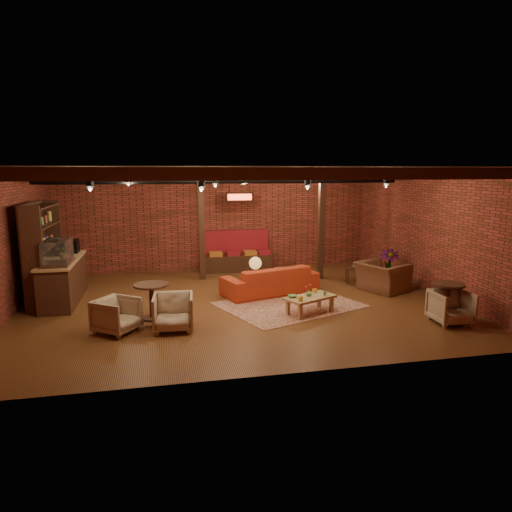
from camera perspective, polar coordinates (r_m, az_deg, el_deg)
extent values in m
plane|color=#391A0E|center=(11.04, -2.28, -5.86)|extent=(10.00, 10.00, 0.00)
cube|color=black|center=(10.58, -2.42, 11.00)|extent=(10.00, 8.00, 0.02)
cube|color=maroon|center=(14.62, -4.98, 4.60)|extent=(10.00, 0.02, 3.20)
cube|color=maroon|center=(6.84, 3.28, -2.33)|extent=(10.00, 0.02, 3.20)
cube|color=maroon|center=(11.03, -28.90, 1.32)|extent=(0.02, 8.00, 3.20)
cube|color=maroon|center=(12.53, 20.86, 2.92)|extent=(0.02, 8.00, 3.20)
cylinder|color=black|center=(12.16, -3.67, 9.30)|extent=(9.60, 0.12, 0.12)
cube|color=black|center=(13.17, -6.83, 3.89)|extent=(0.16, 0.16, 3.20)
cube|color=black|center=(13.33, 8.16, 3.94)|extent=(0.16, 0.16, 3.20)
imported|color=#337F33|center=(12.00, -22.54, 0.65)|extent=(0.35, 0.39, 0.30)
cube|color=red|center=(13.76, -2.07, 7.39)|extent=(0.86, 0.06, 0.30)
cube|color=maroon|center=(10.89, 4.20, -6.08)|extent=(3.69, 3.28, 0.01)
imported|color=#A93017|center=(11.75, 1.77, -3.00)|extent=(2.65, 1.65, 0.72)
cube|color=olive|center=(10.21, 6.78, -5.18)|extent=(1.27, 0.99, 0.05)
cube|color=olive|center=(9.81, 5.54, -7.00)|extent=(0.07, 0.07, 0.34)
cube|color=olive|center=(10.45, 9.41, -5.99)|extent=(0.07, 0.07, 0.34)
cube|color=olive|center=(10.10, 4.01, -6.46)|extent=(0.07, 0.07, 0.34)
cube|color=olive|center=(10.71, 7.86, -5.52)|extent=(0.07, 0.07, 0.34)
imported|color=gold|center=(9.82, 5.60, -5.35)|extent=(0.15, 0.15, 0.09)
imported|color=#509845|center=(10.31, 8.60, -4.66)|extent=(0.12, 0.12, 0.09)
imported|color=gold|center=(10.53, 7.37, -4.29)|extent=(0.15, 0.15, 0.09)
imported|color=#509845|center=(10.08, 4.57, -5.03)|extent=(0.26, 0.26, 0.05)
imported|color=#509845|center=(10.22, 6.61, -4.68)|extent=(0.14, 0.14, 0.11)
sphere|color=red|center=(10.18, 6.63, -3.89)|extent=(0.10, 0.10, 0.10)
cube|color=black|center=(11.52, -0.08, -2.22)|extent=(0.59, 0.59, 0.05)
cylinder|color=black|center=(11.59, -0.08, -3.64)|extent=(0.04, 0.04, 0.54)
cylinder|color=#986132|center=(11.51, -0.08, -2.05)|extent=(0.16, 0.16, 0.02)
cylinder|color=#986132|center=(11.50, -0.08, -1.67)|extent=(0.05, 0.05, 0.23)
sphere|color=gold|center=(11.46, -0.08, -0.89)|extent=(0.32, 0.32, 0.32)
cylinder|color=black|center=(9.92, -12.98, -3.55)|extent=(0.74, 0.74, 0.04)
cylinder|color=black|center=(10.01, -12.90, -5.60)|extent=(0.10, 0.10, 0.72)
cylinder|color=black|center=(10.12, -12.81, -7.55)|extent=(0.44, 0.44, 0.04)
imported|color=beige|center=(9.40, -17.03, -6.91)|extent=(0.98, 0.99, 0.75)
imported|color=beige|center=(9.26, -10.31, -6.70)|extent=(0.83, 0.78, 0.80)
imported|color=brown|center=(12.41, 15.52, -1.94)|extent=(1.17, 1.38, 1.02)
cube|color=black|center=(13.09, 12.07, -1.43)|extent=(0.51, 0.51, 0.04)
cylinder|color=black|center=(13.14, 12.03, -2.42)|extent=(0.04, 0.04, 0.43)
imported|color=black|center=(13.08, 12.07, -1.31)|extent=(0.20, 0.24, 0.02)
cylinder|color=black|center=(10.42, 22.93, -3.28)|extent=(0.68, 0.68, 0.04)
cylinder|color=black|center=(10.52, 22.77, -5.31)|extent=(0.11, 0.11, 0.75)
cylinder|color=black|center=(10.62, 22.63, -7.25)|extent=(0.41, 0.41, 0.04)
imported|color=beige|center=(10.32, 23.21, -5.72)|extent=(0.76, 0.72, 0.76)
imported|color=#4C7F4C|center=(13.00, 16.46, 2.90)|extent=(2.04, 2.04, 2.96)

